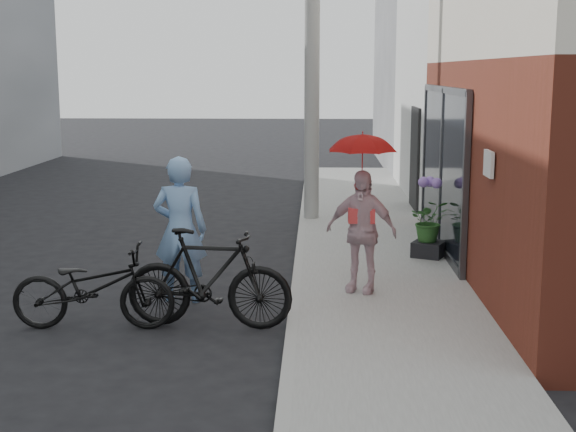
# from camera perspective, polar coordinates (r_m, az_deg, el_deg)

# --- Properties ---
(ground) EXTENTS (80.00, 80.00, 0.00)m
(ground) POSITION_cam_1_polar(r_m,az_deg,el_deg) (9.48, -5.35, -7.33)
(ground) COLOR black
(ground) RESTS_ON ground
(sidewalk) EXTENTS (2.20, 24.00, 0.12)m
(sidewalk) POSITION_cam_1_polar(r_m,az_deg,el_deg) (11.35, 6.57, -4.08)
(sidewalk) COLOR gray
(sidewalk) RESTS_ON ground
(curb) EXTENTS (0.12, 24.00, 0.12)m
(curb) POSITION_cam_1_polar(r_m,az_deg,el_deg) (11.31, 0.69, -4.06)
(curb) COLOR #9E9E99
(curb) RESTS_ON ground
(east_building_far) EXTENTS (8.00, 8.00, 7.00)m
(east_building_far) POSITION_cam_1_polar(r_m,az_deg,el_deg) (25.68, 15.91, 11.32)
(east_building_far) COLOR slate
(east_building_far) RESTS_ON ground
(utility_pole) EXTENTS (0.28, 0.28, 7.00)m
(utility_pole) POSITION_cam_1_polar(r_m,az_deg,el_deg) (14.97, 1.73, 12.72)
(utility_pole) COLOR #9E9E99
(utility_pole) RESTS_ON ground
(officer) EXTENTS (0.69, 0.47, 1.84)m
(officer) POSITION_cam_1_polar(r_m,az_deg,el_deg) (10.05, -7.67, -0.97)
(officer) COLOR #759FD1
(officer) RESTS_ON ground
(bike_left) EXTENTS (1.84, 0.69, 0.96)m
(bike_left) POSITION_cam_1_polar(r_m,az_deg,el_deg) (9.24, -13.68, -4.96)
(bike_left) COLOR black
(bike_left) RESTS_ON ground
(bike_right) EXTENTS (1.94, 0.72, 1.14)m
(bike_right) POSITION_cam_1_polar(r_m,az_deg,el_deg) (9.05, -5.65, -4.45)
(bike_right) COLOR black
(bike_right) RESTS_ON ground
(kimono_woman) EXTENTS (0.98, 0.66, 1.54)m
(kimono_woman) POSITION_cam_1_polar(r_m,az_deg,el_deg) (10.05, 5.22, -1.08)
(kimono_woman) COLOR beige
(kimono_woman) RESTS_ON sidewalk
(parasol) EXTENTS (0.82, 0.82, 0.72)m
(parasol) POSITION_cam_1_polar(r_m,az_deg,el_deg) (9.89, 5.33, 5.37)
(parasol) COLOR red
(parasol) RESTS_ON kimono_woman
(planter) EXTENTS (0.57, 0.57, 0.23)m
(planter) POSITION_cam_1_polar(r_m,az_deg,el_deg) (12.19, 9.97, -2.32)
(planter) COLOR black
(planter) RESTS_ON sidewalk
(potted_plant) EXTENTS (0.57, 0.50, 0.64)m
(potted_plant) POSITION_cam_1_polar(r_m,az_deg,el_deg) (12.11, 10.03, -0.33)
(potted_plant) COLOR #2A5B24
(potted_plant) RESTS_ON planter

